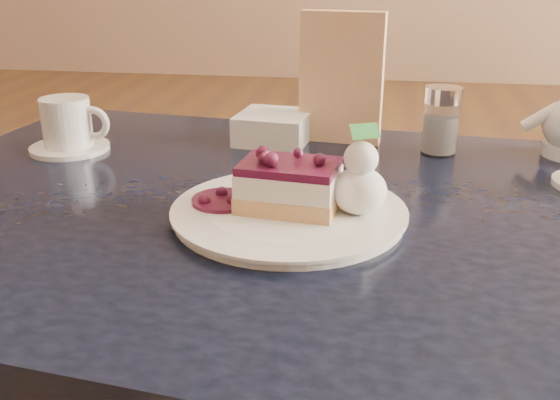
# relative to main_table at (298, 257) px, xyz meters

# --- Properties ---
(main_table) EXTENTS (1.23, 0.90, 0.71)m
(main_table) POSITION_rel_main_table_xyz_m (0.00, 0.00, 0.00)
(main_table) COLOR black
(main_table) RESTS_ON ground
(dessert_plate) EXTENTS (0.27, 0.27, 0.01)m
(dessert_plate) POSITION_rel_main_table_xyz_m (-0.01, -0.05, 0.08)
(dessert_plate) COLOR white
(dessert_plate) RESTS_ON main_table
(cheesecake_slice) EXTENTS (0.12, 0.09, 0.06)m
(cheesecake_slice) POSITION_rel_main_table_xyz_m (-0.01, -0.05, 0.11)
(cheesecake_slice) COLOR tan
(cheesecake_slice) RESTS_ON dessert_plate
(whipped_cream) EXTENTS (0.06, 0.06, 0.06)m
(whipped_cream) POSITION_rel_main_table_xyz_m (0.08, -0.05, 0.11)
(whipped_cream) COLOR white
(whipped_cream) RESTS_ON dessert_plate
(berry_sauce) EXTENTS (0.08, 0.08, 0.01)m
(berry_sauce) POSITION_rel_main_table_xyz_m (-0.09, -0.04, 0.09)
(berry_sauce) COLOR #350E1C
(berry_sauce) RESTS_ON dessert_plate
(coffee_set) EXTENTS (0.13, 0.12, 0.08)m
(coffee_set) POSITION_rel_main_table_xyz_m (-0.39, 0.17, 0.11)
(coffee_set) COLOR white
(coffee_set) RESTS_ON main_table
(menu_card) EXTENTS (0.14, 0.04, 0.21)m
(menu_card) POSITION_rel_main_table_xyz_m (0.03, 0.29, 0.18)
(menu_card) COLOR #F9E3C5
(menu_card) RESTS_ON main_table
(sugar_shaker) EXTENTS (0.06, 0.06, 0.10)m
(sugar_shaker) POSITION_rel_main_table_xyz_m (0.19, 0.24, 0.13)
(sugar_shaker) COLOR white
(sugar_shaker) RESTS_ON main_table
(napkin_stack) EXTENTS (0.13, 0.13, 0.05)m
(napkin_stack) POSITION_rel_main_table_xyz_m (-0.07, 0.27, 0.10)
(napkin_stack) COLOR white
(napkin_stack) RESTS_ON main_table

